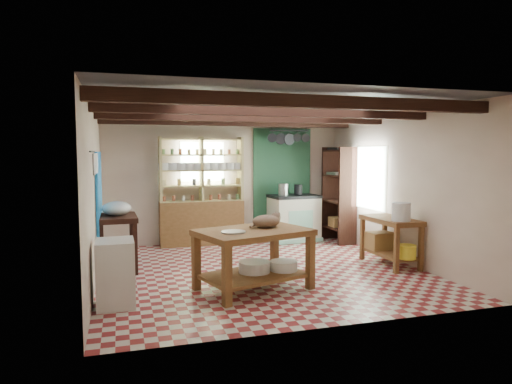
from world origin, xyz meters
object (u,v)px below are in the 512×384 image
object	(u,v)px
stove	(294,218)
prep_table	(118,243)
right_counter	(390,241)
cat	(266,221)
work_table	(253,260)
white_cabinet	(115,273)

from	to	relation	value
stove	prep_table	size ratio (longest dim) A/B	1.13
right_counter	cat	xyz separation A→B (m)	(-2.36, -0.52, 0.52)
work_table	stove	world-z (taller)	stove
white_cabinet	right_counter	distance (m)	4.47
prep_table	right_counter	xyz separation A→B (m)	(4.38, -0.95, -0.04)
cat	stove	bearing A→B (deg)	34.81
prep_table	right_counter	bearing A→B (deg)	-14.31
work_table	prep_table	xyz separation A→B (m)	(-1.80, 1.60, 0.03)
work_table	cat	world-z (taller)	cat
prep_table	white_cabinet	world-z (taller)	prep_table
cat	work_table	bearing A→B (deg)	-178.69
work_table	white_cabinet	size ratio (longest dim) A/B	1.80
white_cabinet	work_table	bearing A→B (deg)	4.27
work_table	right_counter	bearing A→B (deg)	-3.06
prep_table	cat	distance (m)	2.55
work_table	right_counter	size ratio (longest dim) A/B	1.32
right_counter	stove	bearing A→B (deg)	106.48
work_table	cat	bearing A→B (deg)	11.31
work_table	stove	size ratio (longest dim) A/B	1.46
work_table	cat	xyz separation A→B (m)	(0.22, 0.12, 0.51)
white_cabinet	right_counter	size ratio (longest dim) A/B	0.73
white_cabinet	right_counter	bearing A→B (deg)	9.74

